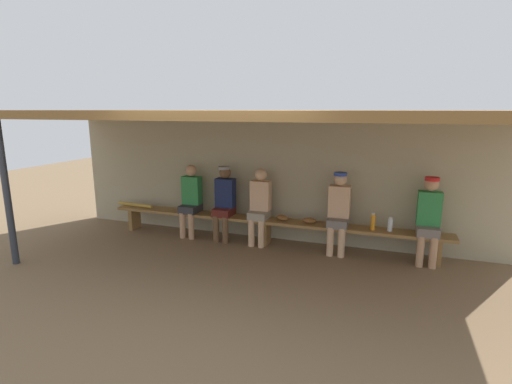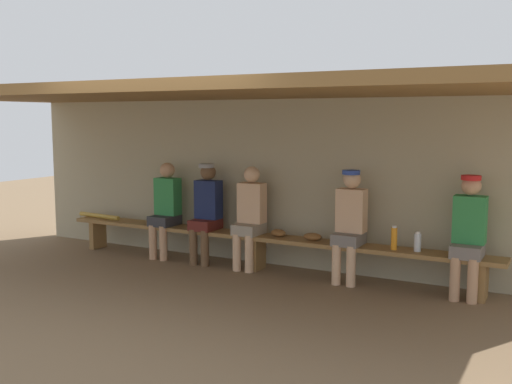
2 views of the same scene
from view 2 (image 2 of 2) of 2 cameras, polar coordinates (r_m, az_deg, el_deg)
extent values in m
plane|color=brown|center=(6.54, -6.29, -10.35)|extent=(24.00, 24.00, 0.00)
cube|color=tan|center=(8.02, 1.74, 0.95)|extent=(8.00, 0.20, 2.20)
cube|color=brown|center=(6.84, -3.17, 9.62)|extent=(8.00, 2.80, 0.12)
cube|color=olive|center=(7.72, 0.22, -4.28)|extent=(6.00, 0.36, 0.05)
cube|color=olive|center=(9.36, -14.85, -3.94)|extent=(0.08, 0.29, 0.41)
cube|color=olive|center=(7.77, 0.22, -5.94)|extent=(0.08, 0.29, 0.41)
cube|color=olive|center=(6.95, 20.85, -7.98)|extent=(0.08, 0.29, 0.41)
cube|color=slate|center=(6.88, 19.51, -5.29)|extent=(0.32, 0.40, 0.14)
cylinder|color=tan|center=(6.81, 18.45, -7.89)|extent=(0.11, 0.11, 0.48)
cylinder|color=tan|center=(6.78, 19.96, -8.01)|extent=(0.11, 0.11, 0.48)
cube|color=#2D8442|center=(6.90, 19.73, -2.48)|extent=(0.34, 0.20, 0.52)
sphere|color=tan|center=(6.85, 19.86, 0.57)|extent=(0.21, 0.21, 0.21)
cylinder|color=red|center=(6.80, 19.84, 1.29)|extent=(0.21, 0.21, 0.05)
cube|color=#591E19|center=(8.09, -4.85, -3.10)|extent=(0.32, 0.40, 0.14)
cylinder|color=brown|center=(8.06, -5.99, -5.24)|extent=(0.11, 0.11, 0.48)
cylinder|color=brown|center=(7.96, -4.91, -5.39)|extent=(0.11, 0.11, 0.48)
cube|color=#19234C|center=(8.10, -4.56, -0.71)|extent=(0.34, 0.20, 0.52)
sphere|color=brown|center=(8.06, -4.59, 1.89)|extent=(0.21, 0.21, 0.21)
cylinder|color=gray|center=(8.02, -4.75, 2.51)|extent=(0.21, 0.21, 0.05)
cube|color=gray|center=(7.75, -0.68, -3.53)|extent=(0.32, 0.40, 0.14)
cylinder|color=#DBAD84|center=(7.71, -1.84, -5.78)|extent=(0.11, 0.11, 0.48)
cylinder|color=#DBAD84|center=(7.63, -0.67, -5.92)|extent=(0.11, 0.11, 0.48)
cube|color=#DBAD84|center=(7.76, -0.40, -1.03)|extent=(0.34, 0.20, 0.52)
sphere|color=#DBAD84|center=(7.72, -0.40, 1.69)|extent=(0.21, 0.21, 0.21)
cube|color=slate|center=(7.20, 8.84, -4.43)|extent=(0.32, 0.40, 0.14)
cylinder|color=#DBAD84|center=(7.15, 7.68, -6.88)|extent=(0.11, 0.11, 0.48)
cylinder|color=#DBAD84|center=(7.09, 9.05, -7.02)|extent=(0.11, 0.11, 0.48)
cube|color=#DBAD84|center=(7.22, 9.10, -1.74)|extent=(0.34, 0.20, 0.52)
sphere|color=#DBAD84|center=(7.17, 9.16, 1.18)|extent=(0.21, 0.21, 0.21)
cylinder|color=#2D47A5|center=(7.12, 9.07, 1.87)|extent=(0.21, 0.21, 0.05)
cube|color=#333338|center=(8.47, -8.70, -2.69)|extent=(0.32, 0.40, 0.14)
cylinder|color=tan|center=(8.46, -9.81, -4.73)|extent=(0.11, 0.11, 0.48)
cylinder|color=tan|center=(8.35, -8.83, -4.86)|extent=(0.11, 0.11, 0.48)
cube|color=#2D8442|center=(8.49, -8.42, -0.41)|extent=(0.34, 0.20, 0.52)
sphere|color=tan|center=(8.45, -8.46, 2.08)|extent=(0.21, 0.21, 0.21)
cylinder|color=orange|center=(7.01, 13.04, -4.36)|extent=(0.07, 0.07, 0.25)
cylinder|color=white|center=(6.99, 13.07, -3.24)|extent=(0.05, 0.05, 0.02)
cylinder|color=silver|center=(6.99, 15.16, -4.68)|extent=(0.08, 0.08, 0.20)
cylinder|color=white|center=(6.97, 15.19, -3.77)|extent=(0.05, 0.05, 0.02)
ellipsoid|color=brown|center=(7.40, 5.42, -4.26)|extent=(0.25, 0.19, 0.09)
ellipsoid|color=brown|center=(7.60, 2.16, -3.92)|extent=(0.29, 0.27, 0.09)
cylinder|color=#B28C33|center=(9.28, -14.74, -2.22)|extent=(0.81, 0.14, 0.07)
camera|label=1|loc=(1.75, -44.81, 17.41)|focal=26.95mm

